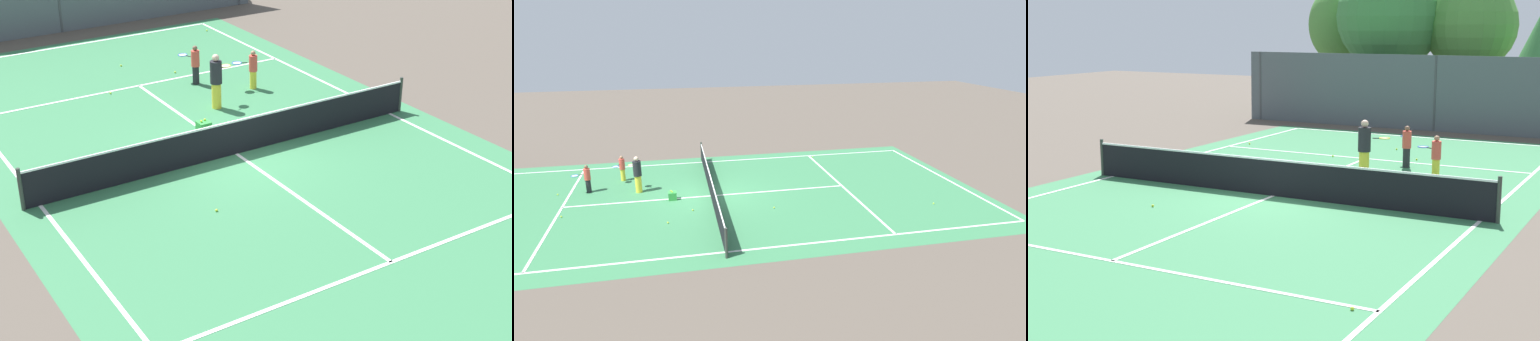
% 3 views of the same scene
% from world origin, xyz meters
% --- Properties ---
extents(ground_plane, '(80.00, 80.00, 0.00)m').
position_xyz_m(ground_plane, '(0.00, 0.00, 0.00)').
color(ground_plane, brown).
extents(court_surface, '(13.00, 25.00, 0.01)m').
position_xyz_m(court_surface, '(0.00, 0.00, 0.00)').
color(court_surface, '#387A4C').
rests_on(court_surface, ground_plane).
extents(tennis_net, '(11.90, 0.10, 1.10)m').
position_xyz_m(tennis_net, '(0.00, 0.00, 0.51)').
color(tennis_net, '#333833').
rests_on(tennis_net, ground_plane).
extents(player_0, '(0.84, 0.60, 1.31)m').
position_xyz_m(player_0, '(3.11, 4.15, 0.68)').
color(player_0, yellow).
rests_on(player_0, ground_plane).
extents(player_1, '(0.92, 0.70, 1.75)m').
position_xyz_m(player_1, '(1.25, 3.27, 0.90)').
color(player_1, yellow).
rests_on(player_1, ground_plane).
extents(player_2, '(0.58, 0.86, 1.34)m').
position_xyz_m(player_2, '(1.73, 5.58, 0.69)').
color(player_2, '#232328').
rests_on(player_2, ground_plane).
extents(ball_crate, '(0.36, 0.36, 0.43)m').
position_xyz_m(ball_crate, '(-0.07, 1.72, 0.18)').
color(ball_crate, green).
rests_on(ball_crate, ground_plane).
extents(tennis_ball_0, '(0.07, 0.07, 0.07)m').
position_xyz_m(tennis_ball_0, '(-2.05, -2.52, 0.03)').
color(tennis_ball_0, '#CCE533').
rests_on(tennis_ball_0, ground_plane).
extents(tennis_ball_3, '(0.07, 0.07, 0.07)m').
position_xyz_m(tennis_ball_3, '(-1.57, 0.90, 0.03)').
color(tennis_ball_3, '#CCE533').
rests_on(tennis_ball_3, ground_plane).
extents(tennis_ball_5, '(0.07, 0.07, 0.07)m').
position_xyz_m(tennis_ball_5, '(5.10, -6.55, 0.03)').
color(tennis_ball_5, '#CCE533').
rests_on(tennis_ball_5, ground_plane).
extents(tennis_ball_6, '(0.07, 0.07, 0.07)m').
position_xyz_m(tennis_ball_6, '(-3.10, -9.47, 0.03)').
color(tennis_ball_6, '#CCE533').
rests_on(tennis_ball_6, ground_plane).
extents(tennis_ball_7, '(0.07, 0.07, 0.07)m').
position_xyz_m(tennis_ball_7, '(1.63, 6.93, 0.03)').
color(tennis_ball_7, '#CCE533').
rests_on(tennis_ball_7, ground_plane).
extents(tennis_ball_8, '(0.07, 0.07, 0.07)m').
position_xyz_m(tennis_ball_8, '(-2.64, 1.93, 0.03)').
color(tennis_ball_8, '#CCE533').
rests_on(tennis_ball_8, ground_plane).
extents(tennis_ball_9, '(0.07, 0.07, 0.07)m').
position_xyz_m(tennis_ball_9, '(-1.12, 6.19, 0.03)').
color(tennis_ball_9, '#CCE533').
rests_on(tennis_ball_9, ground_plane).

